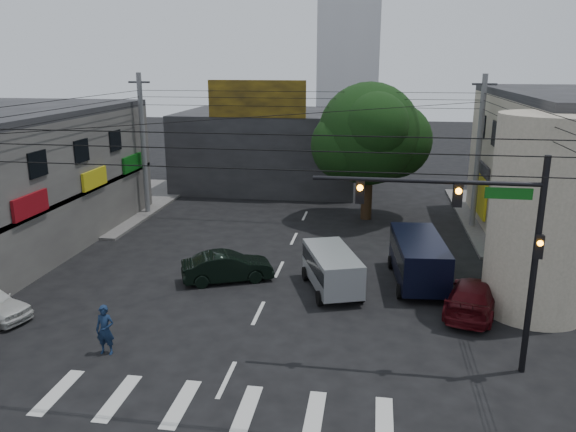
% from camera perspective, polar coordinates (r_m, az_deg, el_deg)
% --- Properties ---
extents(ground, '(160.00, 160.00, 0.00)m').
position_cam_1_polar(ground, '(21.42, -4.14, -12.07)').
color(ground, black).
rests_on(ground, ground).
extents(sidewalk_far_left, '(16.00, 16.00, 0.15)m').
position_cam_1_polar(sidewalk_far_left, '(43.93, -22.09, 1.41)').
color(sidewalk_far_left, '#514F4C').
rests_on(sidewalk_far_left, ground).
extents(corner_column, '(4.00, 4.00, 8.00)m').
position_cam_1_polar(corner_column, '(24.15, 24.38, -0.06)').
color(corner_column, gray).
rests_on(corner_column, ground).
extents(building_far, '(14.00, 10.00, 6.00)m').
position_cam_1_polar(building_far, '(45.79, -1.83, 6.81)').
color(building_far, '#232326').
rests_on(building_far, ground).
extents(billboard, '(7.00, 0.30, 2.60)m').
position_cam_1_polar(billboard, '(40.55, -3.19, 11.79)').
color(billboard, olive).
rests_on(billboard, building_far).
extents(street_tree, '(6.40, 6.40, 8.70)m').
position_cam_1_polar(street_tree, '(35.76, 8.23, 8.22)').
color(street_tree, black).
rests_on(street_tree, ground).
extents(traffic_gantry, '(7.10, 0.35, 7.20)m').
position_cam_1_polar(traffic_gantry, '(18.51, 19.12, -1.28)').
color(traffic_gantry, black).
rests_on(traffic_gantry, ground).
extents(utility_pole_far_left, '(0.32, 0.32, 9.20)m').
position_cam_1_polar(utility_pole_far_left, '(37.94, -14.48, 6.97)').
color(utility_pole_far_left, '#59595B').
rests_on(utility_pole_far_left, ground).
extents(utility_pole_far_right, '(0.32, 0.32, 9.20)m').
position_cam_1_polar(utility_pole_far_right, '(35.41, 18.77, 6.06)').
color(utility_pole_far_right, '#59595B').
rests_on(utility_pole_far_right, ground).
extents(dark_sedan, '(4.46, 5.23, 1.38)m').
position_cam_1_polar(dark_sedan, '(26.24, -6.19, -5.16)').
color(dark_sedan, black).
rests_on(dark_sedan, ground).
extents(maroon_sedan, '(4.32, 5.61, 1.34)m').
position_cam_1_polar(maroon_sedan, '(24.14, 18.27, -7.81)').
color(maroon_sedan, '#41090E').
rests_on(maroon_sedan, ground).
extents(silver_minivan, '(5.34, 4.40, 1.82)m').
position_cam_1_polar(silver_minivan, '(25.00, 4.48, -5.63)').
color(silver_minivan, '#969A9D').
rests_on(silver_minivan, ground).
extents(navy_van, '(5.70, 2.94, 2.14)m').
position_cam_1_polar(navy_van, '(26.38, 13.09, -4.48)').
color(navy_van, black).
rests_on(navy_van, ground).
extents(traffic_officer, '(0.67, 0.45, 1.80)m').
position_cam_1_polar(traffic_officer, '(20.82, -18.08, -10.94)').
color(traffic_officer, '#11213D').
rests_on(traffic_officer, ground).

